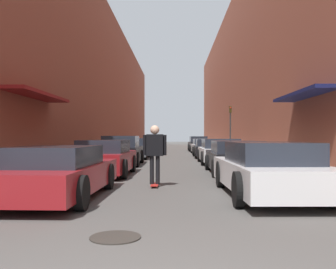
{
  "coord_description": "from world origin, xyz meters",
  "views": [
    {
      "loc": [
        0.2,
        -2.46,
        1.38
      ],
      "look_at": [
        -0.08,
        11.54,
        1.46
      ],
      "focal_mm": 40.0,
      "sensor_mm": 36.0,
      "label": 1
    }
  ],
  "objects_px": {
    "parked_car_right_0": "(268,170)",
    "parked_car_right_4": "(204,147)",
    "parked_car_right_2": "(220,151)",
    "parked_car_left_3": "(134,149)",
    "manhole_cover": "(115,237)",
    "parked_car_left_0": "(58,172)",
    "parked_car_right_1": "(236,158)",
    "traffic_light": "(230,125)",
    "skateboarder": "(155,149)",
    "parked_car_right_5": "(198,144)",
    "parked_car_right_3": "(209,148)",
    "parked_car_left_1": "(105,158)",
    "parked_car_left_2": "(122,151)"
  },
  "relations": [
    {
      "from": "parked_car_right_3",
      "to": "parked_car_right_5",
      "type": "distance_m",
      "value": 10.72
    },
    {
      "from": "parked_car_left_1",
      "to": "parked_car_right_2",
      "type": "xyz_separation_m",
      "value": [
        4.78,
        5.82,
        0.01
      ]
    },
    {
      "from": "parked_car_right_5",
      "to": "parked_car_right_1",
      "type": "bearing_deg",
      "value": -89.72
    },
    {
      "from": "parked_car_right_3",
      "to": "parked_car_right_0",
      "type": "bearing_deg",
      "value": -90.13
    },
    {
      "from": "parked_car_right_2",
      "to": "manhole_cover",
      "type": "height_order",
      "value": "parked_car_right_2"
    },
    {
      "from": "parked_car_left_3",
      "to": "manhole_cover",
      "type": "distance_m",
      "value": 18.33
    },
    {
      "from": "parked_car_left_0",
      "to": "parked_car_right_4",
      "type": "bearing_deg",
      "value": 77.08
    },
    {
      "from": "parked_car_left_3",
      "to": "parked_car_right_1",
      "type": "bearing_deg",
      "value": -62.46
    },
    {
      "from": "parked_car_left_1",
      "to": "parked_car_right_1",
      "type": "height_order",
      "value": "parked_car_left_1"
    },
    {
      "from": "parked_car_left_1",
      "to": "parked_car_left_3",
      "type": "distance_m",
      "value": 10.05
    },
    {
      "from": "parked_car_left_0",
      "to": "parked_car_right_5",
      "type": "distance_m",
      "value": 27.4
    },
    {
      "from": "parked_car_right_5",
      "to": "parked_car_right_3",
      "type": "bearing_deg",
      "value": -89.85
    },
    {
      "from": "traffic_light",
      "to": "parked_car_right_4",
      "type": "bearing_deg",
      "value": 111.65
    },
    {
      "from": "parked_car_right_0",
      "to": "parked_car_right_3",
      "type": "bearing_deg",
      "value": 89.87
    },
    {
      "from": "parked_car_left_0",
      "to": "manhole_cover",
      "type": "relative_size",
      "value": 6.65
    },
    {
      "from": "traffic_light",
      "to": "parked_car_right_3",
      "type": "bearing_deg",
      "value": -140.85
    },
    {
      "from": "parked_car_left_3",
      "to": "parked_car_right_4",
      "type": "xyz_separation_m",
      "value": [
        4.9,
        6.37,
        -0.03
      ]
    },
    {
      "from": "parked_car_left_3",
      "to": "parked_car_right_4",
      "type": "bearing_deg",
      "value": 52.45
    },
    {
      "from": "parked_car_right_4",
      "to": "manhole_cover",
      "type": "xyz_separation_m",
      "value": [
        -3.1,
        -24.6,
        -0.58
      ]
    },
    {
      "from": "parked_car_right_1",
      "to": "traffic_light",
      "type": "relative_size",
      "value": 1.36
    },
    {
      "from": "parked_car_right_0",
      "to": "parked_car_left_3",
      "type": "bearing_deg",
      "value": 108.03
    },
    {
      "from": "parked_car_right_2",
      "to": "manhole_cover",
      "type": "bearing_deg",
      "value": -102.42
    },
    {
      "from": "parked_car_right_0",
      "to": "parked_car_right_4",
      "type": "relative_size",
      "value": 1.02
    },
    {
      "from": "parked_car_left_1",
      "to": "parked_car_left_3",
      "type": "height_order",
      "value": "parked_car_left_3"
    },
    {
      "from": "parked_car_right_2",
      "to": "parked_car_right_5",
      "type": "bearing_deg",
      "value": 90.41
    },
    {
      "from": "parked_car_left_2",
      "to": "skateboarder",
      "type": "bearing_deg",
      "value": -75.37
    },
    {
      "from": "parked_car_left_3",
      "to": "parked_car_right_0",
      "type": "distance_m",
      "value": 15.37
    },
    {
      "from": "parked_car_left_3",
      "to": "parked_car_right_1",
      "type": "height_order",
      "value": "parked_car_left_3"
    },
    {
      "from": "manhole_cover",
      "to": "traffic_light",
      "type": "distance_m",
      "value": 21.41
    },
    {
      "from": "parked_car_right_4",
      "to": "parked_car_right_3",
      "type": "bearing_deg",
      "value": -91.13
    },
    {
      "from": "parked_car_right_3",
      "to": "skateboarder",
      "type": "xyz_separation_m",
      "value": [
        -2.75,
        -14.27,
        0.44
      ]
    },
    {
      "from": "parked_car_left_3",
      "to": "parked_car_right_0",
      "type": "bearing_deg",
      "value": -71.97
    },
    {
      "from": "parked_car_right_1",
      "to": "parked_car_right_4",
      "type": "relative_size",
      "value": 0.96
    },
    {
      "from": "parked_car_left_2",
      "to": "manhole_cover",
      "type": "relative_size",
      "value": 5.92
    },
    {
      "from": "skateboarder",
      "to": "manhole_cover",
      "type": "relative_size",
      "value": 2.42
    },
    {
      "from": "skateboarder",
      "to": "parked_car_right_1",
      "type": "bearing_deg",
      "value": 52.61
    },
    {
      "from": "parked_car_right_1",
      "to": "parked_car_left_1",
      "type": "bearing_deg",
      "value": -171.56
    },
    {
      "from": "parked_car_right_1",
      "to": "parked_car_right_4",
      "type": "xyz_separation_m",
      "value": [
        0.02,
        15.71,
        -0.01
      ]
    },
    {
      "from": "parked_car_right_0",
      "to": "parked_car_right_5",
      "type": "height_order",
      "value": "parked_car_right_5"
    },
    {
      "from": "parked_car_right_2",
      "to": "parked_car_right_4",
      "type": "xyz_separation_m",
      "value": [
        0.01,
        10.6,
        -0.03
      ]
    },
    {
      "from": "parked_car_left_2",
      "to": "parked_car_right_3",
      "type": "bearing_deg",
      "value": 53.02
    },
    {
      "from": "skateboarder",
      "to": "traffic_light",
      "type": "relative_size",
      "value": 0.5
    },
    {
      "from": "parked_car_right_2",
      "to": "parked_car_right_4",
      "type": "bearing_deg",
      "value": 89.92
    },
    {
      "from": "parked_car_right_1",
      "to": "parked_car_right_4",
      "type": "distance_m",
      "value": 15.71
    },
    {
      "from": "parked_car_left_0",
      "to": "parked_car_right_4",
      "type": "xyz_separation_m",
      "value": [
        4.91,
        21.39,
        0.01
      ]
    },
    {
      "from": "parked_car_right_5",
      "to": "manhole_cover",
      "type": "relative_size",
      "value": 6.44
    },
    {
      "from": "parked_car_right_0",
      "to": "parked_car_right_4",
      "type": "distance_m",
      "value": 20.99
    },
    {
      "from": "skateboarder",
      "to": "manhole_cover",
      "type": "height_order",
      "value": "skateboarder"
    },
    {
      "from": "parked_car_left_0",
      "to": "parked_car_right_1",
      "type": "relative_size",
      "value": 1.02
    },
    {
      "from": "parked_car_left_0",
      "to": "parked_car_right_2",
      "type": "height_order",
      "value": "parked_car_right_2"
    }
  ]
}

